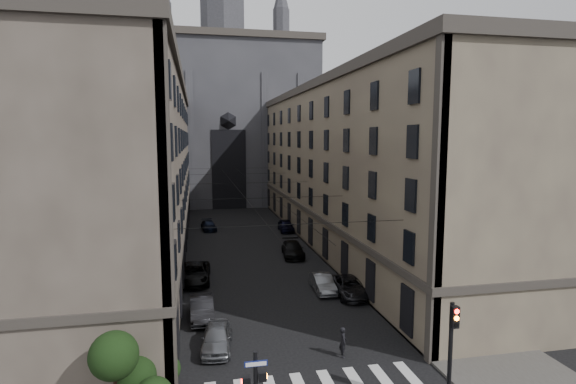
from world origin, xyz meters
TOP-DOWN VIEW (x-y plane):
  - sidewalk_left at (-10.50, 36.00)m, footprint 7.00×80.00m
  - sidewalk_right at (10.50, 36.00)m, footprint 7.00×80.00m
  - building_left at (-13.44, 36.00)m, footprint 13.60×60.60m
  - building_right at (13.44, 36.00)m, footprint 13.60×60.60m
  - gothic_tower at (0.00, 74.96)m, footprint 35.00×23.00m
  - traffic_light_right at (5.60, 1.92)m, footprint 0.34×0.50m
  - shrub_cluster at (-8.72, 5.01)m, footprint 3.90×4.40m
  - tram_wires at (0.00, 35.63)m, footprint 14.00×60.00m
  - car_left_near at (-4.71, 10.26)m, footprint 2.23×4.49m
  - car_left_midnear at (-5.53, 15.07)m, footprint 1.71×4.61m
  - car_left_midfar at (-6.06, 23.40)m, footprint 2.92×5.91m
  - car_left_far at (-4.20, 45.74)m, footprint 2.30×4.60m
  - car_right_near at (4.33, 18.84)m, footprint 1.64×4.33m
  - car_right_midnear at (6.20, 17.42)m, footprint 2.56×5.28m
  - car_right_midfar at (4.24, 30.04)m, footprint 2.65×5.49m
  - car_right_far at (6.04, 42.82)m, footprint 2.08×4.70m
  - pedestrian at (2.41, 7.85)m, footprint 0.52×0.71m

SIDE VIEW (x-z plane):
  - sidewalk_left at x=-10.50m, z-range 0.00..0.15m
  - sidewalk_right at x=10.50m, z-range 0.00..0.15m
  - car_left_far at x=-4.20m, z-range 0.00..1.28m
  - car_right_near at x=4.33m, z-range 0.00..1.41m
  - car_right_midnear at x=6.20m, z-range 0.00..1.45m
  - car_left_near at x=-4.71m, z-range 0.00..1.47m
  - car_left_midnear at x=-5.53m, z-range 0.00..1.51m
  - car_right_midfar at x=4.24m, z-range 0.00..1.54m
  - car_right_far at x=6.04m, z-range 0.00..1.57m
  - car_left_midfar at x=-6.06m, z-range 0.00..1.61m
  - pedestrian at x=2.41m, z-range 0.00..1.78m
  - shrub_cluster at x=-8.72m, z-range -0.15..3.75m
  - traffic_light_right at x=5.60m, z-range 0.69..5.89m
  - tram_wires at x=0.00m, z-range 7.03..7.46m
  - building_left at x=-13.44m, z-range -0.08..18.77m
  - building_right at x=13.44m, z-range -0.08..18.77m
  - gothic_tower at x=0.00m, z-range -11.20..46.80m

